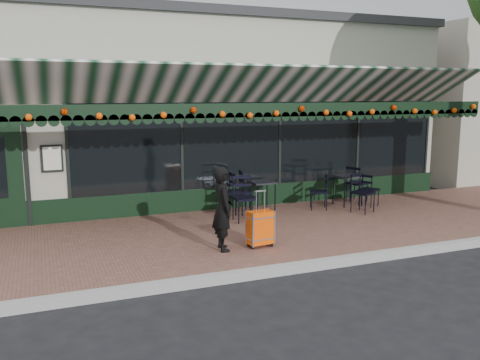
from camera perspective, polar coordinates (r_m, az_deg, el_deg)
name	(u,v)px	position (r m, az deg, el deg)	size (l,w,h in m)	color
ground	(308,268)	(8.39, 7.67, -9.82)	(80.00, 80.00, 0.00)	black
sidewalk	(259,233)	(10.08, 2.10, -5.94)	(18.00, 4.00, 0.15)	brown
curb	(311,266)	(8.30, 7.95, -9.50)	(18.00, 0.16, 0.15)	#9E9E99
restaurant_building	(180,111)	(15.24, -6.78, 7.70)	(12.00, 9.60, 4.50)	#A8A591
woman	(223,209)	(8.59, -1.95, -3.23)	(0.52, 0.34, 1.44)	black
suitcase	(260,228)	(8.86, 2.29, -5.42)	(0.46, 0.30, 0.99)	#FF5108
cafe_table_a	(348,178)	(12.34, 12.03, 0.19)	(0.58, 0.58, 0.72)	black
cafe_table_b	(262,184)	(11.62, 2.52, -0.49)	(0.53, 0.53, 0.65)	black
chair_a_left	(319,192)	(11.80, 8.83, -1.32)	(0.41, 0.41, 0.82)	black
chair_a_right	(357,183)	(12.85, 13.02, -0.38)	(0.45, 0.45, 0.89)	black
chair_a_front	(363,193)	(11.66, 13.64, -1.43)	(0.44, 0.44, 0.89)	black
chair_a_extra	(369,190)	(12.35, 14.29, -1.07)	(0.40, 0.40, 0.79)	black
chair_b_left	(232,192)	(11.20, -0.94, -1.38)	(0.49, 0.49, 0.98)	black
chair_b_right	(241,192)	(11.28, 0.11, -1.41)	(0.47, 0.47, 0.93)	black
chair_b_front	(245,199)	(10.57, 0.54, -2.11)	(0.48, 0.48, 0.95)	black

